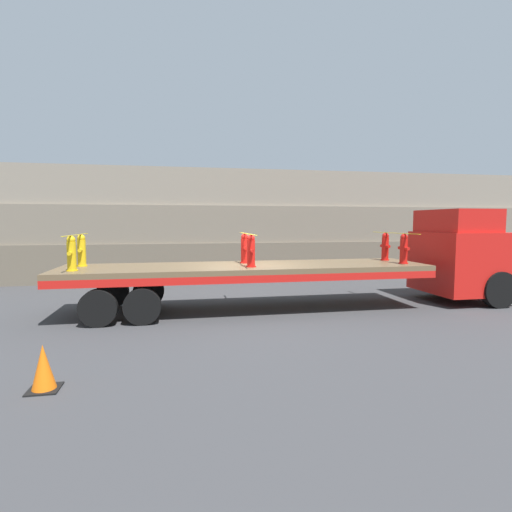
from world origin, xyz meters
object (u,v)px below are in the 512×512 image
Objects in this scene: fire_hydrant_yellow_near_0 at (72,254)px; fire_hydrant_red_far_2 at (385,247)px; fire_hydrant_yellow_far_0 at (82,251)px; flatbed_trailer at (224,274)px; fire_hydrant_red_near_1 at (251,251)px; traffic_cone at (43,368)px; fire_hydrant_red_near_2 at (404,249)px; truck_cab at (463,255)px; fire_hydrant_red_far_1 at (245,249)px.

fire_hydrant_red_far_2 is (9.23, 1.09, 0.00)m from fire_hydrant_yellow_near_0.
fire_hydrant_red_far_2 is at bearing 0.00° from fire_hydrant_yellow_far_0.
flatbed_trailer is at bearing 7.85° from fire_hydrant_yellow_near_0.
fire_hydrant_red_near_1 is 1.00× the size of fire_hydrant_red_far_2.
fire_hydrant_red_near_2 is at bearing 26.78° from traffic_cone.
flatbed_trailer is 14.78× the size of traffic_cone.
flatbed_trailer is 1.10m from fire_hydrant_red_near_1.
traffic_cone is at bearing -156.13° from truck_cab.
fire_hydrant_red_near_1 is (4.61, 0.00, 0.00)m from fire_hydrant_yellow_near_0.
fire_hydrant_red_far_2 is (4.61, 0.00, 0.00)m from fire_hydrant_red_far_1.
fire_hydrant_yellow_far_0 is (-3.93, 0.54, 0.68)m from flatbed_trailer.
fire_hydrant_yellow_far_0 is 9.29m from fire_hydrant_red_near_2.
flatbed_trailer is at bearing 180.00° from truck_cab.
traffic_cone is (-4.01, -5.44, -1.41)m from fire_hydrant_red_far_1.
fire_hydrant_yellow_far_0 and fire_hydrant_red_far_1 have the same top height.
fire_hydrant_red_near_1 is at bearing -166.77° from fire_hydrant_red_far_2.
fire_hydrant_red_far_1 is at bearing 180.00° from fire_hydrant_red_far_2.
flatbed_trailer is 4.03m from fire_hydrant_yellow_far_0.
truck_cab is 3.30× the size of fire_hydrant_yellow_far_0.
fire_hydrant_yellow_far_0 is at bearing 166.77° from fire_hydrant_red_near_1.
truck_cab is 12.14m from traffic_cone.
fire_hydrant_yellow_near_0 and fire_hydrant_red_far_1 have the same top height.
truck_cab is at bearing -2.66° from fire_hydrant_yellow_far_0.
fire_hydrant_red_near_2 is 9.76m from traffic_cone.
fire_hydrant_red_far_1 is at bearing 90.00° from fire_hydrant_red_near_1.
flatbed_trailer is at bearing -141.45° from fire_hydrant_red_far_1.
fire_hydrant_red_near_1 and fire_hydrant_red_far_2 have the same top height.
truck_cab is at bearing -4.40° from fire_hydrant_red_far_1.
fire_hydrant_red_far_2 is at bearing 90.00° from fire_hydrant_red_near_2.
fire_hydrant_red_far_1 is (4.61, 0.00, 0.00)m from fire_hydrant_yellow_far_0.
truck_cab is at bearing 23.87° from traffic_cone.
traffic_cone is (0.61, -4.35, -1.41)m from fire_hydrant_yellow_near_0.
fire_hydrant_yellow_near_0 is 4.61m from fire_hydrant_red_near_1.
fire_hydrant_yellow_near_0 is 4.74m from fire_hydrant_red_far_1.
fire_hydrant_red_near_1 is at bearing -90.00° from fire_hydrant_red_far_1.
fire_hydrant_red_far_1 is at bearing 0.00° from fire_hydrant_yellow_far_0.
traffic_cone is (-3.33, -4.89, -0.73)m from flatbed_trailer.
truck_cab reaches higher than fire_hydrant_red_far_2.
fire_hydrant_red_near_1 reaches higher than traffic_cone.
fire_hydrant_yellow_near_0 is at bearing -172.15° from flatbed_trailer.
fire_hydrant_yellow_near_0 is at bearing -166.77° from fire_hydrant_red_far_1.
fire_hydrant_red_near_1 is (4.61, -1.09, 0.00)m from fire_hydrant_yellow_far_0.
fire_hydrant_red_far_2 is at bearing 167.43° from truck_cab.
fire_hydrant_red_far_1 and fire_hydrant_red_near_2 have the same top height.
fire_hydrant_red_far_2 is (9.23, 0.00, 0.00)m from fire_hydrant_yellow_far_0.
fire_hydrant_red_far_1 is 1.27× the size of traffic_cone.
fire_hydrant_red_far_1 reaches higher than flatbed_trailer.
truck_cab is at bearing 12.57° from fire_hydrant_red_near_2.
flatbed_trailer is at bearing 174.15° from fire_hydrant_red_near_2.
traffic_cone is (-4.01, -4.35, -1.41)m from fire_hydrant_red_near_1.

